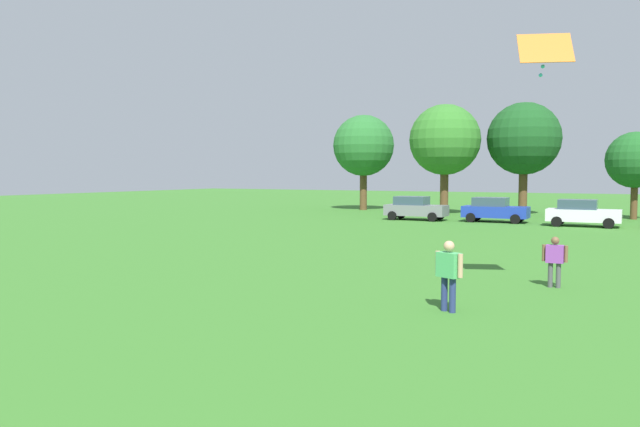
{
  "coord_description": "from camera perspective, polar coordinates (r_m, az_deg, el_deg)",
  "views": [
    {
      "loc": [
        5.16,
        -0.36,
        3.28
      ],
      "look_at": [
        -0.56,
        10.57,
        2.47
      ],
      "focal_mm": 34.04,
      "sensor_mm": 36.0,
      "label": 1
    }
  ],
  "objects": [
    {
      "name": "tree_center_left",
      "position": [
        51.05,
        18.63,
        6.65
      ],
      "size": [
        5.75,
        5.75,
        8.95
      ],
      "color": "brown",
      "rests_on": "ground"
    },
    {
      "name": "tree_left",
      "position": [
        50.26,
        11.66,
        6.77
      ],
      "size": [
        5.71,
        5.71,
        8.89
      ],
      "color": "brown",
      "rests_on": "ground"
    },
    {
      "name": "adult_bystander",
      "position": [
        14.75,
        12.01,
        -5.19
      ],
      "size": [
        0.75,
        0.52,
        1.7
      ],
      "rotation": [
        0.0,
        0.0,
        5.85
      ],
      "color": "navy",
      "rests_on": "ground"
    },
    {
      "name": "parked_car_white_2",
      "position": [
        41.15,
        23.41,
        0.06
      ],
      "size": [
        4.3,
        2.02,
        1.68
      ],
      "color": "white",
      "rests_on": "ground"
    },
    {
      "name": "tree_center_right",
      "position": [
        49.17,
        27.53,
        4.47
      ],
      "size": [
        4.05,
        4.05,
        6.32
      ],
      "color": "brown",
      "rests_on": "ground"
    },
    {
      "name": "kite",
      "position": [
        17.31,
        20.4,
        14.23
      ],
      "size": [
        1.48,
        1.04,
        1.17
      ],
      "color": "orange"
    },
    {
      "name": "bystander_midfield",
      "position": [
        18.74,
        21.21,
        -3.87
      ],
      "size": [
        0.7,
        0.28,
        1.48
      ],
      "rotation": [
        0.0,
        0.0,
        0.01
      ],
      "color": "#4C4C51",
      "rests_on": "ground"
    },
    {
      "name": "parked_car_blue_1",
      "position": [
        42.89,
        16.06,
        0.36
      ],
      "size": [
        4.3,
        2.02,
        1.68
      ],
      "color": "#1E38AD",
      "rests_on": "ground"
    },
    {
      "name": "parked_car_gray_0",
      "position": [
        43.66,
        8.92,
        0.51
      ],
      "size": [
        4.3,
        2.02,
        1.68
      ],
      "color": "slate",
      "rests_on": "ground"
    },
    {
      "name": "tree_far_left",
      "position": [
        55.44,
        4.12,
        6.36
      ],
      "size": [
        5.53,
        5.53,
        8.62
      ],
      "color": "brown",
      "rests_on": "ground"
    },
    {
      "name": "ground_plane",
      "position": [
        30.97,
        17.91,
        -2.52
      ],
      "size": [
        160.0,
        160.0,
        0.0
      ],
      "primitive_type": "plane",
      "color": "#387528"
    }
  ]
}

